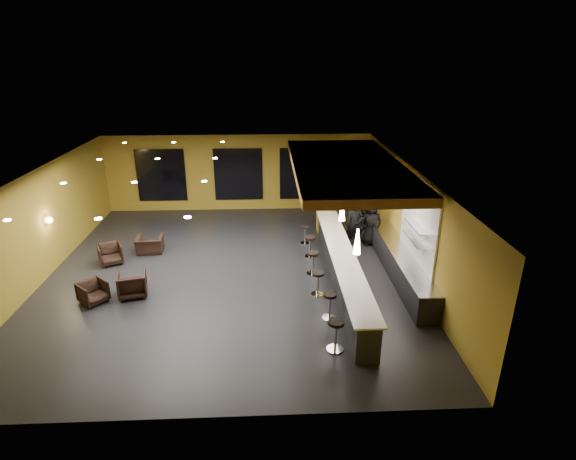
{
  "coord_description": "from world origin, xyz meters",
  "views": [
    {
      "loc": [
        1.33,
        -13.67,
        7.0
      ],
      "look_at": [
        2.0,
        0.5,
        1.3
      ],
      "focal_mm": 28.0,
      "sensor_mm": 36.0,
      "label": 1
    }
  ],
  "objects_px": {
    "column": "(325,190)",
    "armchair_b": "(132,284)",
    "pendant_2": "(331,187)",
    "staff_c": "(371,223)",
    "bar_stool_0": "(336,331)",
    "staff_a": "(354,225)",
    "armchair_c": "(110,254)",
    "bar_stool_3": "(313,260)",
    "bar_stool_4": "(310,244)",
    "bar_counter": "(342,270)",
    "pendant_1": "(342,210)",
    "armchair_d": "(150,245)",
    "bar_stool_1": "(330,303)",
    "prep_counter": "(399,264)",
    "pendant_0": "(357,242)",
    "armchair_a": "(93,292)",
    "bar_stool_5": "(305,232)",
    "staff_b": "(365,225)",
    "bar_stool_2": "(318,280)"
  },
  "relations": [
    {
      "from": "bar_stool_0",
      "to": "bar_stool_5",
      "type": "xyz_separation_m",
      "value": [
        -0.2,
        6.7,
        -0.08
      ]
    },
    {
      "from": "bar_stool_4",
      "to": "pendant_2",
      "type": "bearing_deg",
      "value": 47.74
    },
    {
      "from": "pendant_2",
      "to": "bar_stool_0",
      "type": "distance_m",
      "value": 6.68
    },
    {
      "from": "bar_stool_4",
      "to": "column",
      "type": "bearing_deg",
      "value": 71.7
    },
    {
      "from": "bar_counter",
      "to": "staff_c",
      "type": "relative_size",
      "value": 4.58
    },
    {
      "from": "armchair_b",
      "to": "bar_stool_0",
      "type": "relative_size",
      "value": 1.02
    },
    {
      "from": "staff_c",
      "to": "armchair_a",
      "type": "height_order",
      "value": "staff_c"
    },
    {
      "from": "column",
      "to": "bar_stool_3",
      "type": "height_order",
      "value": "column"
    },
    {
      "from": "armchair_c",
      "to": "bar_stool_5",
      "type": "height_order",
      "value": "armchair_c"
    },
    {
      "from": "staff_b",
      "to": "armchair_c",
      "type": "relative_size",
      "value": 2.0
    },
    {
      "from": "pendant_0",
      "to": "bar_stool_4",
      "type": "height_order",
      "value": "pendant_0"
    },
    {
      "from": "bar_counter",
      "to": "bar_stool_3",
      "type": "distance_m",
      "value": 1.13
    },
    {
      "from": "pendant_2",
      "to": "armchair_b",
      "type": "distance_m",
      "value": 7.58
    },
    {
      "from": "pendant_2",
      "to": "bar_stool_3",
      "type": "xyz_separation_m",
      "value": [
        -0.87,
        -2.27,
        -1.84
      ]
    },
    {
      "from": "bar_counter",
      "to": "bar_stool_1",
      "type": "relative_size",
      "value": 10.17
    },
    {
      "from": "staff_c",
      "to": "bar_stool_1",
      "type": "distance_m",
      "value": 5.56
    },
    {
      "from": "bar_counter",
      "to": "bar_stool_5",
      "type": "bearing_deg",
      "value": 105.23
    },
    {
      "from": "bar_stool_5",
      "to": "staff_b",
      "type": "bearing_deg",
      "value": -3.84
    },
    {
      "from": "armchair_c",
      "to": "bar_stool_0",
      "type": "distance_m",
      "value": 8.9
    },
    {
      "from": "staff_a",
      "to": "staff_c",
      "type": "distance_m",
      "value": 0.72
    },
    {
      "from": "pendant_0",
      "to": "bar_stool_4",
      "type": "distance_m",
      "value": 4.56
    },
    {
      "from": "prep_counter",
      "to": "bar_stool_0",
      "type": "xyz_separation_m",
      "value": [
        -2.7,
        -3.89,
        0.11
      ]
    },
    {
      "from": "pendant_2",
      "to": "staff_c",
      "type": "xyz_separation_m",
      "value": [
        1.6,
        0.11,
        -1.48
      ]
    },
    {
      "from": "prep_counter",
      "to": "armchair_c",
      "type": "height_order",
      "value": "prep_counter"
    },
    {
      "from": "armchair_b",
      "to": "bar_stool_0",
      "type": "distance_m",
      "value": 6.52
    },
    {
      "from": "prep_counter",
      "to": "pendant_0",
      "type": "bearing_deg",
      "value": -128.66
    },
    {
      "from": "bar_stool_1",
      "to": "bar_stool_5",
      "type": "xyz_separation_m",
      "value": [
        -0.25,
        5.27,
        -0.05
      ]
    },
    {
      "from": "bar_stool_0",
      "to": "staff_a",
      "type": "bearing_deg",
      "value": 75.64
    },
    {
      "from": "bar_stool_1",
      "to": "bar_stool_2",
      "type": "bearing_deg",
      "value": 98.35
    },
    {
      "from": "bar_stool_0",
      "to": "bar_stool_5",
      "type": "relative_size",
      "value": 1.18
    },
    {
      "from": "pendant_2",
      "to": "armchair_c",
      "type": "distance_m",
      "value": 8.19
    },
    {
      "from": "staff_a",
      "to": "armchair_d",
      "type": "bearing_deg",
      "value": 173.88
    },
    {
      "from": "bar_counter",
      "to": "bar_stool_3",
      "type": "relative_size",
      "value": 10.0
    },
    {
      "from": "prep_counter",
      "to": "armchair_d",
      "type": "relative_size",
      "value": 6.26
    },
    {
      "from": "staff_b",
      "to": "bar_stool_1",
      "type": "relative_size",
      "value": 1.99
    },
    {
      "from": "armchair_a",
      "to": "bar_stool_4",
      "type": "xyz_separation_m",
      "value": [
        6.72,
        2.84,
        0.17
      ]
    },
    {
      "from": "column",
      "to": "pendant_2",
      "type": "height_order",
      "value": "column"
    },
    {
      "from": "prep_counter",
      "to": "bar_stool_3",
      "type": "bearing_deg",
      "value": 175.5
    },
    {
      "from": "staff_a",
      "to": "prep_counter",
      "type": "bearing_deg",
      "value": -72.95
    },
    {
      "from": "armchair_a",
      "to": "bar_stool_0",
      "type": "xyz_separation_m",
      "value": [
        6.85,
        -2.63,
        0.2
      ]
    },
    {
      "from": "pendant_1",
      "to": "armchair_d",
      "type": "xyz_separation_m",
      "value": [
        -6.72,
        2.25,
        -2.04
      ]
    },
    {
      "from": "pendant_0",
      "to": "armchair_a",
      "type": "height_order",
      "value": "pendant_0"
    },
    {
      "from": "armchair_a",
      "to": "bar_stool_3",
      "type": "relative_size",
      "value": 0.92
    },
    {
      "from": "armchair_c",
      "to": "armchair_b",
      "type": "bearing_deg",
      "value": -84.3
    },
    {
      "from": "column",
      "to": "armchair_b",
      "type": "xyz_separation_m",
      "value": [
        -6.49,
        -5.0,
        -1.36
      ]
    },
    {
      "from": "armchair_b",
      "to": "bar_stool_3",
      "type": "relative_size",
      "value": 1.07
    },
    {
      "from": "armchair_a",
      "to": "armchair_b",
      "type": "height_order",
      "value": "armchair_b"
    },
    {
      "from": "pendant_0",
      "to": "pendant_1",
      "type": "bearing_deg",
      "value": 90.0
    },
    {
      "from": "pendant_0",
      "to": "pendant_1",
      "type": "xyz_separation_m",
      "value": [
        0.0,
        2.5,
        0.0
      ]
    },
    {
      "from": "bar_stool_1",
      "to": "bar_stool_2",
      "type": "distance_m",
      "value": 1.33
    }
  ]
}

